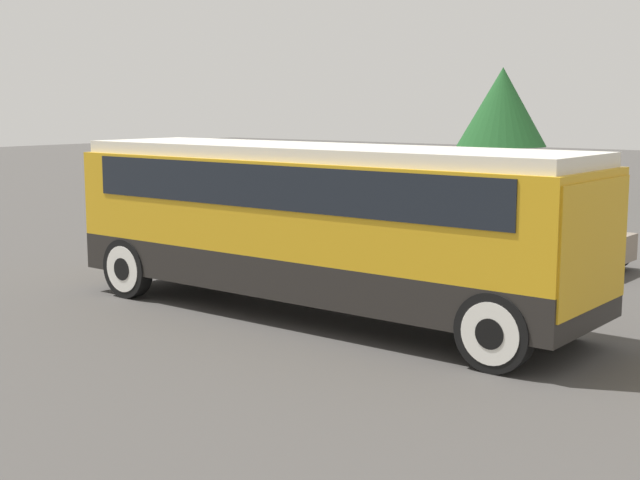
{
  "coord_description": "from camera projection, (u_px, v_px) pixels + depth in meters",
  "views": [
    {
      "loc": [
        9.43,
        -11.88,
        3.64
      ],
      "look_at": [
        0.0,
        0.0,
        1.33
      ],
      "focal_mm": 50.0,
      "sensor_mm": 36.0,
      "label": 1
    }
  ],
  "objects": [
    {
      "name": "parked_car_mid",
      "position": [
        532.0,
        237.0,
        20.25
      ],
      "size": [
        4.09,
        1.97,
        1.33
      ],
      "color": "#7A6B5B",
      "rests_on": "ground_plane"
    },
    {
      "name": "ground_plane",
      "position": [
        320.0,
        315.0,
        15.54
      ],
      "size": [
        120.0,
        120.0,
        0.0
      ],
      "primitive_type": "plane",
      "color": "#423F3D"
    },
    {
      "name": "parked_car_near",
      "position": [
        325.0,
        214.0,
        23.9
      ],
      "size": [
        4.06,
        1.92,
        1.48
      ],
      "color": "maroon",
      "rests_on": "ground_plane"
    },
    {
      "name": "tour_bus",
      "position": [
        324.0,
        214.0,
        15.21
      ],
      "size": [
        9.72,
        2.57,
        2.95
      ],
      "color": "black",
      "rests_on": "ground_plane"
    },
    {
      "name": "tree_right",
      "position": [
        502.0,
        107.0,
        35.74
      ],
      "size": [
        3.59,
        3.59,
        5.11
      ],
      "color": "brown",
      "rests_on": "ground_plane"
    }
  ]
}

